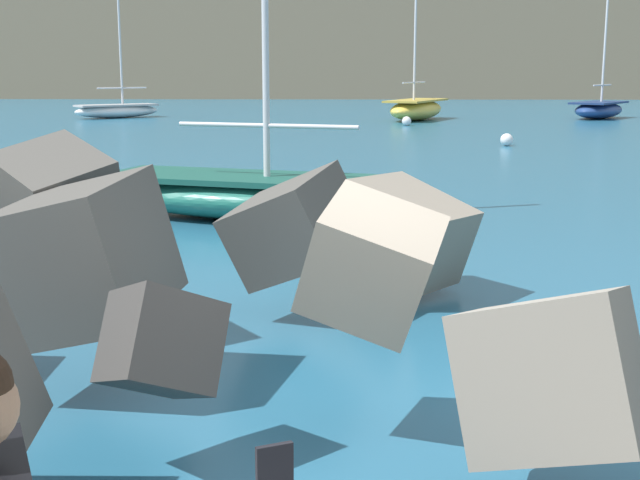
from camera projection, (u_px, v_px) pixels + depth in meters
name	position (u px, v px, depth m)	size (l,w,h in m)	color
ground_plane	(413.00, 448.00, 6.07)	(400.00, 400.00, 0.00)	#235B7A
breakwater_jetty	(605.00, 279.00, 6.72)	(30.90, 7.46, 2.37)	slate
boat_near_centre	(117.00, 110.00, 47.56)	(4.76, 4.22, 6.79)	white
boat_mid_left	(599.00, 109.00, 46.87)	(4.37, 5.02, 6.87)	navy
boat_mid_right	(416.00, 109.00, 45.43)	(4.19, 6.25, 8.42)	#EAC64C
boat_far_centre	(246.00, 193.00, 15.41)	(5.95, 3.52, 7.52)	#1E6656
mooring_buoy_inner	(507.00, 140.00, 30.08)	(0.44, 0.44, 0.44)	silver
mooring_buoy_middle	(407.00, 121.00, 40.99)	(0.44, 0.44, 0.44)	silver
headland_bluff	(504.00, 20.00, 96.50)	(106.22, 44.38, 16.21)	#847056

